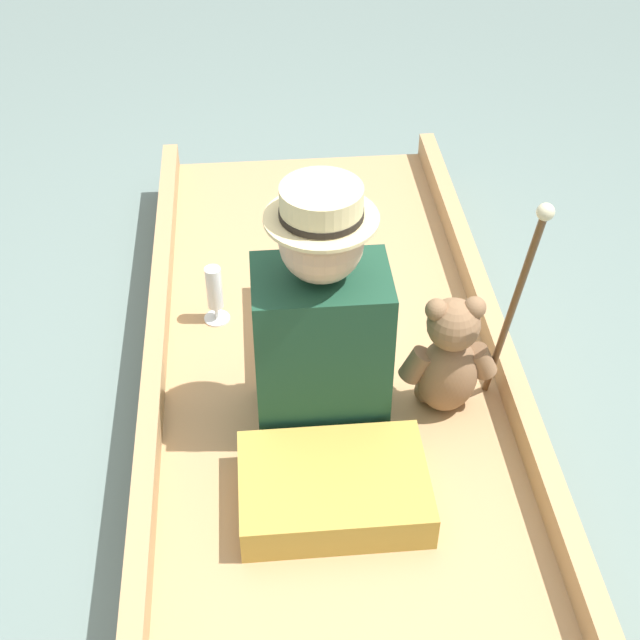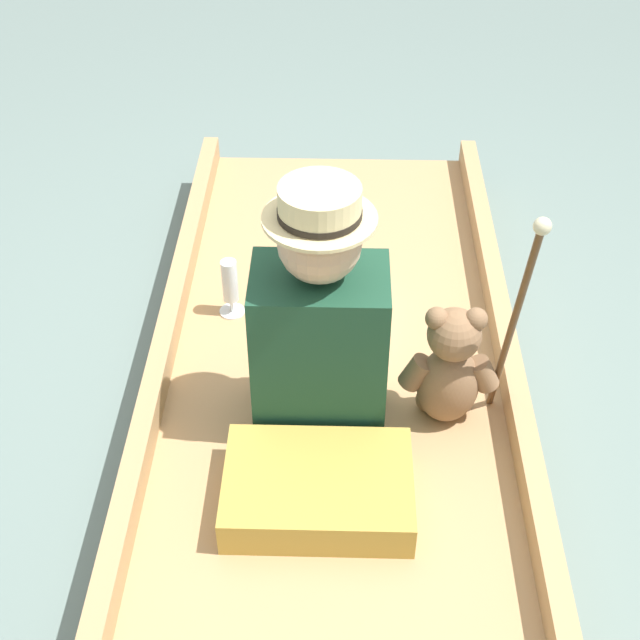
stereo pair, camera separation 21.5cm
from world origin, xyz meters
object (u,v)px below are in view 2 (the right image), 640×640
Objects in this scene: seated_person at (320,323)px; teddy_bear at (450,368)px; wine_glass at (230,284)px; walking_cane at (518,308)px.

seated_person reaches higher than teddy_bear.
teddy_bear is at bearing -23.34° from seated_person.
seated_person reaches higher than wine_glass.
wine_glass is (-0.31, 0.39, -0.17)m from seated_person.
seated_person is 0.57m from walking_cane.
seated_person is 3.75× the size of wine_glass.
seated_person is at bearing -51.56° from wine_glass.
teddy_bear is at bearing 155.21° from walking_cane.
walking_cane is (0.52, -0.14, 0.18)m from seated_person.
walking_cane reaches higher than seated_person.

